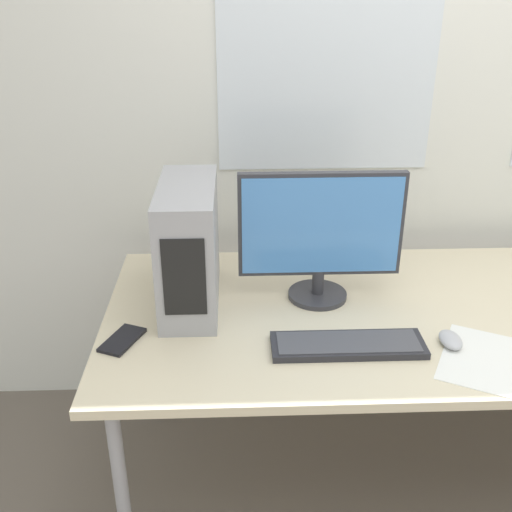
{
  "coord_description": "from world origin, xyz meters",
  "views": [
    {
      "loc": [
        -0.88,
        -1.16,
        1.66
      ],
      "look_at": [
        -0.82,
        0.45,
        0.9
      ],
      "focal_mm": 42.0,
      "sensor_mm": 36.0,
      "label": 1
    }
  ],
  "objects_px": {
    "pc_tower": "(189,246)",
    "keyboard": "(348,345)",
    "mouse": "(450,340)",
    "monitor_main": "(320,233)",
    "cell_phone": "(122,340)"
  },
  "relations": [
    {
      "from": "pc_tower",
      "to": "keyboard",
      "type": "xyz_separation_m",
      "value": [
        0.46,
        -0.29,
        -0.18
      ]
    },
    {
      "from": "keyboard",
      "to": "mouse",
      "type": "height_order",
      "value": "mouse"
    },
    {
      "from": "monitor_main",
      "to": "keyboard",
      "type": "height_order",
      "value": "monitor_main"
    },
    {
      "from": "keyboard",
      "to": "pc_tower",
      "type": "bearing_deg",
      "value": 147.8
    },
    {
      "from": "cell_phone",
      "to": "monitor_main",
      "type": "bearing_deg",
      "value": 45.03
    },
    {
      "from": "pc_tower",
      "to": "mouse",
      "type": "distance_m",
      "value": 0.82
    },
    {
      "from": "pc_tower",
      "to": "keyboard",
      "type": "height_order",
      "value": "pc_tower"
    },
    {
      "from": "keyboard",
      "to": "mouse",
      "type": "bearing_deg",
      "value": 1.74
    },
    {
      "from": "mouse",
      "to": "cell_phone",
      "type": "height_order",
      "value": "mouse"
    },
    {
      "from": "keyboard",
      "to": "mouse",
      "type": "relative_size",
      "value": 4.37
    },
    {
      "from": "monitor_main",
      "to": "pc_tower",
      "type": "bearing_deg",
      "value": -178.57
    },
    {
      "from": "pc_tower",
      "to": "keyboard",
      "type": "relative_size",
      "value": 1.0
    },
    {
      "from": "mouse",
      "to": "cell_phone",
      "type": "distance_m",
      "value": 0.94
    },
    {
      "from": "pc_tower",
      "to": "cell_phone",
      "type": "relative_size",
      "value": 2.6
    },
    {
      "from": "monitor_main",
      "to": "keyboard",
      "type": "distance_m",
      "value": 0.37
    }
  ]
}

